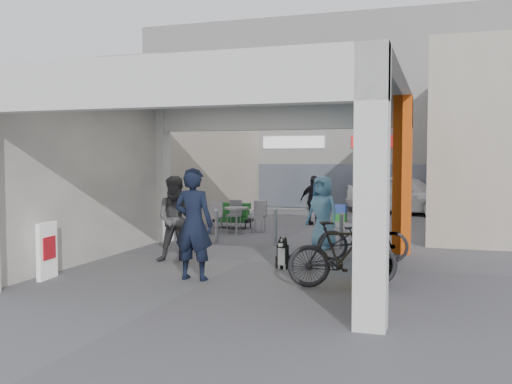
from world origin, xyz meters
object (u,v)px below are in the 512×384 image
(man_with_dog, at_px, (193,224))
(man_back_turned, at_px, (177,219))
(produce_stand, at_px, (233,218))
(border_collie, at_px, (283,256))
(man_crates, at_px, (314,200))
(cafe_set, at_px, (236,221))
(man_elderly, at_px, (323,212))
(bicycle_front, at_px, (362,238))
(white_van, at_px, (405,194))
(bicycle_rear, at_px, (343,254))

(man_with_dog, relative_size, man_back_turned, 1.11)
(produce_stand, distance_m, man_back_turned, 5.87)
(border_collie, distance_m, man_crates, 7.36)
(cafe_set, distance_m, man_elderly, 3.77)
(cafe_set, height_order, bicycle_front, bicycle_front)
(man_with_dog, height_order, man_elderly, man_with_dog)
(cafe_set, distance_m, bicycle_front, 5.48)
(man_back_turned, distance_m, man_elderly, 3.63)
(border_collie, height_order, man_crates, man_crates)
(bicycle_front, bearing_deg, white_van, -10.45)
(border_collie, relative_size, man_elderly, 0.37)
(white_van, bearing_deg, produce_stand, 164.36)
(man_elderly, distance_m, bicycle_front, 1.82)
(man_back_turned, height_order, white_van, man_back_turned)
(cafe_set, bearing_deg, produce_stand, 114.72)
(bicycle_front, bearing_deg, man_elderly, 29.30)
(cafe_set, xyz_separation_m, bicycle_rear, (4.09, -6.15, 0.23))
(produce_stand, xyz_separation_m, white_van, (4.74, 6.24, 0.46))
(border_collie, bearing_deg, white_van, 95.18)
(man_elderly, xyz_separation_m, white_van, (1.34, 9.39, -0.09))
(man_back_turned, height_order, man_crates, man_back_turned)
(produce_stand, xyz_separation_m, man_with_dog, (1.93, -7.27, 0.68))
(man_with_dog, relative_size, bicycle_rear, 1.07)
(cafe_set, distance_m, man_back_turned, 4.92)
(border_collie, bearing_deg, man_back_turned, -168.34)
(bicycle_rear, height_order, white_van, white_van)
(man_back_turned, xyz_separation_m, man_crates, (1.32, 7.24, -0.09))
(man_crates, distance_m, bicycle_front, 6.44)
(white_van, bearing_deg, bicycle_rear, -159.43)
(man_elderly, relative_size, bicycle_rear, 0.94)
(man_crates, xyz_separation_m, bicycle_front, (2.30, -6.01, -0.30))
(cafe_set, bearing_deg, white_van, 58.84)
(produce_stand, distance_m, man_elderly, 4.66)
(produce_stand, xyz_separation_m, bicycle_rear, (4.51, -7.06, 0.25))
(border_collie, bearing_deg, produce_stand, 131.18)
(border_collie, relative_size, white_van, 0.14)
(man_with_dog, relative_size, man_elderly, 1.14)
(produce_stand, relative_size, bicycle_front, 0.62)
(man_elderly, relative_size, bicycle_front, 0.92)
(bicycle_front, xyz_separation_m, white_van, (0.23, 10.78, 0.27))
(man_with_dog, bearing_deg, white_van, -100.38)
(white_van, bearing_deg, man_back_turned, -176.20)
(cafe_set, distance_m, man_crates, 3.01)
(white_van, bearing_deg, man_elderly, -166.57)
(man_crates, bearing_deg, bicycle_rear, 113.88)
(border_collie, relative_size, bicycle_front, 0.34)
(cafe_set, height_order, man_back_turned, man_back_turned)
(bicycle_rear, relative_size, white_van, 0.41)
(man_crates, bearing_deg, man_elderly, 113.20)
(man_back_turned, xyz_separation_m, bicycle_rear, (3.62, -1.28, -0.33))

